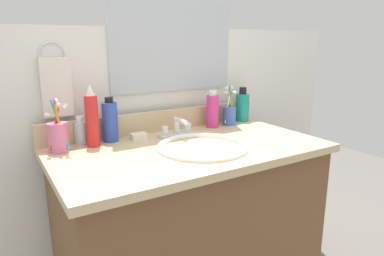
{
  "coord_description": "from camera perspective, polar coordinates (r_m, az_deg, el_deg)",
  "views": [
    {
      "loc": [
        -0.65,
        -1.08,
        1.24
      ],
      "look_at": [
        0.01,
        0.0,
        0.92
      ],
      "focal_mm": 32.3,
      "sensor_mm": 36.0,
      "label": 1
    }
  ],
  "objects": [
    {
      "name": "bottle_mouthwash_teal",
      "position": [
        1.74,
        8.31,
        3.57
      ],
      "size": [
        0.07,
        0.07,
        0.17
      ],
      "color": "teal",
      "rests_on": "countertop"
    },
    {
      "name": "bottle_soap_pink",
      "position": [
        1.6,
        3.41,
        2.93
      ],
      "size": [
        0.06,
        0.06,
        0.17
      ],
      "color": "#D8338C",
      "rests_on": "countertop"
    },
    {
      "name": "vanity_cabinet",
      "position": [
        1.51,
        -0.27,
        -19.25
      ],
      "size": [
        0.98,
        0.52,
        0.82
      ],
      "primitive_type": "cube",
      "color": "brown",
      "rests_on": "ground_plane"
    },
    {
      "name": "cup_blue_plastic",
      "position": [
        1.66,
        6.16,
        2.32
      ],
      "size": [
        0.07,
        0.07,
        0.19
      ],
      "color": "#3F66B7",
      "rests_on": "countertop"
    },
    {
      "name": "back_wall",
      "position": [
        1.66,
        -6.25,
        -6.81
      ],
      "size": [
        2.12,
        0.04,
        1.3
      ],
      "primitive_type": "cube",
      "color": "silver",
      "rests_on": "ground_plane"
    },
    {
      "name": "bottle_gel_clear",
      "position": [
        1.4,
        -17.85,
        -0.59
      ],
      "size": [
        0.05,
        0.05,
        0.11
      ],
      "color": "silver",
      "rests_on": "countertop"
    },
    {
      "name": "faucet",
      "position": [
        1.45,
        -2.44,
        -0.31
      ],
      "size": [
        0.16,
        0.1,
        0.08
      ],
      "color": "silver",
      "rests_on": "countertop"
    },
    {
      "name": "bottle_spray_red",
      "position": [
        1.34,
        -16.18,
        1.38
      ],
      "size": [
        0.05,
        0.05,
        0.24
      ],
      "color": "red",
      "rests_on": "countertop"
    },
    {
      "name": "backsplash",
      "position": [
        1.54,
        -5.51,
        1.15
      ],
      "size": [
        1.02,
        0.02,
        0.09
      ],
      "primitive_type": "cube",
      "color": "#D1B284",
      "rests_on": "countertop"
    },
    {
      "name": "mirror_panel",
      "position": [
        1.58,
        -3.13,
        16.35
      ],
      "size": [
        0.6,
        0.01,
        0.56
      ],
      "primitive_type": "cube",
      "color": "#B2BCC6"
    },
    {
      "name": "hand_towel",
      "position": [
        1.4,
        -21.5,
        6.27
      ],
      "size": [
        0.11,
        0.04,
        0.22
      ],
      "primitive_type": "cube",
      "color": "silver"
    },
    {
      "name": "cup_pink",
      "position": [
        1.32,
        -21.24,
        -1.22
      ],
      "size": [
        0.08,
        0.08,
        0.19
      ],
      "color": "#D16693",
      "rests_on": "countertop"
    },
    {
      "name": "towel_ring",
      "position": [
        1.41,
        -22.08,
        11.17
      ],
      "size": [
        0.1,
        0.01,
        0.1
      ],
      "primitive_type": "torus",
      "rotation": [
        1.57,
        0.0,
        0.0
      ],
      "color": "silver"
    },
    {
      "name": "soap_bar",
      "position": [
        1.43,
        -8.81,
        -1.33
      ],
      "size": [
        0.06,
        0.04,
        0.02
      ],
      "primitive_type": "cube",
      "color": "white",
      "rests_on": "countertop"
    },
    {
      "name": "countertop",
      "position": [
        1.32,
        -0.29,
        -3.6
      ],
      "size": [
        1.02,
        0.57,
        0.03
      ],
      "primitive_type": "cube",
      "color": "#D1B284",
      "rests_on": "vanity_cabinet"
    },
    {
      "name": "sink_basin",
      "position": [
        1.3,
        1.75,
        -4.58
      ],
      "size": [
        0.34,
        0.34,
        0.11
      ],
      "color": "white",
      "rests_on": "countertop"
    },
    {
      "name": "bottle_shampoo_blue",
      "position": [
        1.4,
        -13.39,
        1.08
      ],
      "size": [
        0.06,
        0.06,
        0.18
      ],
      "color": "#2D4CB2",
      "rests_on": "countertop"
    }
  ]
}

